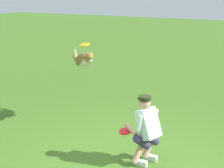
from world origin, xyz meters
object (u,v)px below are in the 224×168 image
object	(u,v)px
person	(146,128)
frisbee_flying	(85,45)
frisbee_held	(125,131)
dog	(83,60)

from	to	relation	value
person	frisbee_flying	xyz separation A→B (m)	(1.89, -1.04, 1.22)
frisbee_flying	frisbee_held	size ratio (longest dim) A/B	1.03
person	dog	world-z (taller)	dog
frisbee_held	dog	bearing A→B (deg)	-38.05
person	dog	bearing A→B (deg)	-8.70
frisbee_flying	person	bearing A→B (deg)	151.29
dog	frisbee_held	bearing A→B (deg)	-1.68
dog	frisbee_held	world-z (taller)	dog
frisbee_flying	frisbee_held	world-z (taller)	frisbee_flying
person	frisbee_held	size ratio (longest dim) A/B	5.60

